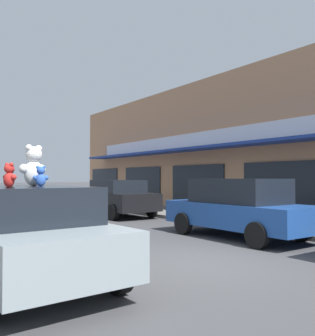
{
  "coord_description": "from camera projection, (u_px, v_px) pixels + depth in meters",
  "views": [
    {
      "loc": [
        -4.89,
        -5.86,
        1.76
      ],
      "look_at": [
        0.38,
        1.69,
        1.99
      ],
      "focal_mm": 40.0,
      "sensor_mm": 36.0,
      "label": 1
    }
  ],
  "objects": [
    {
      "name": "parked_car_far_center",
      "position": [
        239.0,
        207.0,
        10.93
      ],
      "size": [
        2.03,
        4.67,
        1.73
      ],
      "color": "#1E4793",
      "rests_on": "ground_plane"
    },
    {
      "name": "teddy_bear_giant",
      "position": [
        33.0,
        166.0,
        6.43
      ],
      "size": [
        0.54,
        0.39,
        0.71
      ],
      "rotation": [
        0.0,
        0.0,
        3.5
      ],
      "color": "white",
      "rests_on": "plush_art_car"
    },
    {
      "name": "teddy_bear_red",
      "position": [
        9.0,
        176.0,
        5.48
      ],
      "size": [
        0.2,
        0.28,
        0.37
      ],
      "rotation": [
        0.0,
        0.0,
        1.95
      ],
      "color": "red",
      "rests_on": "plush_art_car"
    },
    {
      "name": "parked_car_far_right",
      "position": [
        118.0,
        197.0,
        16.91
      ],
      "size": [
        2.11,
        4.27,
        1.64
      ],
      "color": "black",
      "rests_on": "ground_plane"
    },
    {
      "name": "teddy_bear_black",
      "position": [
        10.0,
        176.0,
        6.6
      ],
      "size": [
        0.27,
        0.23,
        0.37
      ],
      "rotation": [
        0.0,
        0.0,
        3.71
      ],
      "color": "black",
      "rests_on": "plush_art_car"
    },
    {
      "name": "ground_plane",
      "position": [
        190.0,
        264.0,
        7.56
      ],
      "size": [
        260.0,
        260.0,
        0.0
      ],
      "primitive_type": "plane",
      "color": "#424244"
    },
    {
      "name": "teddy_bear_purple",
      "position": [
        36.0,
        178.0,
        6.98
      ],
      "size": [
        0.2,
        0.16,
        0.27
      ],
      "rotation": [
        0.0,
        0.0,
        3.66
      ],
      "color": "purple",
      "rests_on": "plush_art_car"
    },
    {
      "name": "teddy_bear_blue",
      "position": [
        41.0,
        176.0,
        6.17
      ],
      "size": [
        0.26,
        0.19,
        0.34
      ],
      "rotation": [
        0.0,
        0.0,
        2.77
      ],
      "color": "blue",
      "rests_on": "plush_art_car"
    },
    {
      "name": "plush_art_car",
      "position": [
        28.0,
        234.0,
        6.1
      ],
      "size": [
        2.23,
        4.2,
        1.61
      ],
      "rotation": [
        0.0,
        0.0,
        0.05
      ],
      "color": "#8C999E",
      "rests_on": "ground_plane"
    },
    {
      "name": "storefront_row",
      "position": [
        307.0,
        148.0,
        20.26
      ],
      "size": [
        12.48,
        31.15,
        6.74
      ],
      "color": "tan",
      "rests_on": "ground_plane"
    }
  ]
}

